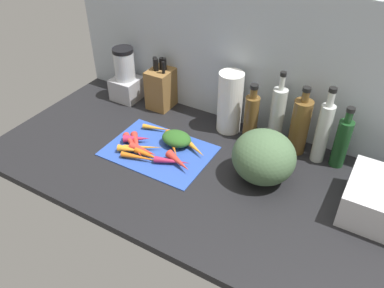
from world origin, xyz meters
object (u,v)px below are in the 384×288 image
object	(u,v)px
carrot_6	(143,150)
knife_block	(161,88)
carrot_3	(172,144)
bottle_3	(323,131)
carrot_1	(137,144)
carrot_2	(140,157)
blender_appliance	(126,78)
carrot_10	(143,147)
carrot_4	(157,128)
carrot_12	(130,150)
carrot_0	(149,155)
carrot_7	(137,139)
bottle_0	(251,117)
carrot_8	(194,148)
carrot_5	(172,161)
carrot_9	(179,162)
paper_towel_roll	(230,102)
cutting_board	(159,151)
winter_squash	(264,157)
bottle_2	(300,126)
carrot_11	(134,146)
bottle_4	(342,142)
bottle_1	(277,115)

from	to	relation	value
carrot_6	knife_block	distance (cm)	39.17
carrot_3	bottle_3	world-z (taller)	bottle_3
carrot_1	carrot_2	distance (cm)	8.35
blender_appliance	carrot_10	bearing A→B (deg)	-44.15
carrot_4	carrot_12	size ratio (longest dim) A/B	1.23
carrot_0	blender_appliance	distance (cm)	50.94
carrot_7	bottle_0	world-z (taller)	bottle_0
knife_block	carrot_0	bearing A→B (deg)	-63.53
blender_appliance	carrot_8	bearing A→B (deg)	-22.82
carrot_5	knife_block	distance (cm)	45.54
carrot_6	carrot_9	bearing A→B (deg)	3.92
carrot_6	carrot_7	distance (cm)	8.80
paper_towel_roll	bottle_0	xyz separation A→B (cm)	(10.57, -1.72, -2.65)
carrot_2	bottle_0	distance (cm)	47.87
cutting_board	carrot_8	bearing A→B (deg)	28.78
carrot_3	carrot_10	world-z (taller)	carrot_3
carrot_0	carrot_3	distance (cm)	11.48
carrot_2	winter_squash	size ratio (longest dim) A/B	0.68
carrot_12	carrot_0	bearing A→B (deg)	6.07
carrot_3	carrot_7	world-z (taller)	carrot_7
carrot_7	bottle_3	world-z (taller)	bottle_3
cutting_board	bottle_2	xyz separation A→B (cm)	(47.46, 28.47, 11.67)
carrot_7	carrot_11	world-z (taller)	carrot_7
bottle_0	carrot_4	bearing A→B (deg)	-156.60
carrot_6	carrot_9	xyz separation A→B (cm)	(15.83, 1.09, -0.01)
carrot_0	carrot_7	distance (cm)	12.14
bottle_4	bottle_2	bearing A→B (deg)	178.52
carrot_0	winter_squash	xyz separation A→B (cm)	(42.25, 12.16, 7.73)
carrot_3	bottle_2	xyz separation A→B (cm)	(43.88, 23.91, 9.86)
carrot_9	bottle_1	xyz separation A→B (cm)	(25.52, 34.06, 10.38)
carrot_0	winter_squash	size ratio (longest dim) A/B	0.54
winter_squash	carrot_6	bearing A→B (deg)	-166.22
blender_appliance	bottle_0	distance (cm)	65.05
carrot_5	bottle_0	world-z (taller)	bottle_0
bottle_3	carrot_5	bearing A→B (deg)	-145.74
carrot_11	bottle_2	distance (cm)	66.29
carrot_4	carrot_8	xyz separation A→B (cm)	(21.13, -4.34, 0.39)
cutting_board	bottle_0	size ratio (longest dim) A/B	1.65
carrot_3	bottle_1	bearing A→B (deg)	36.74
carrot_4	bottle_4	xyz separation A→B (cm)	(72.50, 16.79, 8.93)
carrot_11	knife_block	distance (cm)	36.67
knife_block	carrot_3	bearing A→B (deg)	-49.23
cutting_board	blender_appliance	xyz separation A→B (cm)	(-37.25, 27.87, 10.72)
carrot_9	bottle_3	size ratio (longest dim) A/B	0.40
carrot_2	knife_block	distance (cm)	42.98
carrot_7	bottle_3	size ratio (longest dim) A/B	0.35
carrot_0	winter_squash	world-z (taller)	winter_squash
carrot_4	bottle_3	world-z (taller)	bottle_3
paper_towel_roll	bottle_0	distance (cm)	11.04
carrot_5	carrot_11	xyz separation A→B (cm)	(-18.77, 0.35, 0.15)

